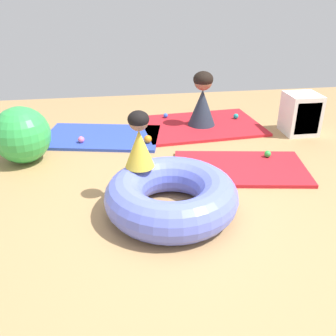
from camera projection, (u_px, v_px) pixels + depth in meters
ground_plane at (184, 209)px, 3.54m from camera, size 8.00×8.00×0.00m
gym_mat_near_left at (240, 168)px, 4.27m from camera, size 1.60×1.09×0.04m
gym_mat_far_right at (102, 137)px, 5.12m from camera, size 1.69×1.21×0.04m
gym_mat_center_rear at (201, 126)px, 5.51m from camera, size 1.79×1.31×0.04m
inflatable_cushion at (171, 196)px, 3.41m from camera, size 1.22×1.22×0.36m
child_in_yellow at (139, 140)px, 3.44m from camera, size 0.37×0.37×0.55m
adult_seated at (202, 99)px, 5.34m from camera, size 0.44×0.44×0.78m
play_ball_blue at (166, 116)px, 5.76m from camera, size 0.07×0.07×0.07m
play_ball_green at (268, 154)px, 4.47m from camera, size 0.08×0.08×0.08m
play_ball_teal at (236, 116)px, 5.72m from camera, size 0.08×0.08×0.08m
play_ball_pink at (81, 140)px, 4.87m from camera, size 0.08×0.08×0.08m
play_ball_orange at (148, 139)px, 4.86m from camera, size 0.10×0.10×0.10m
exercise_ball_large at (22, 135)px, 4.34m from camera, size 0.66×0.66×0.66m
storage_cube at (301, 114)px, 5.17m from camera, size 0.44×0.44×0.56m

